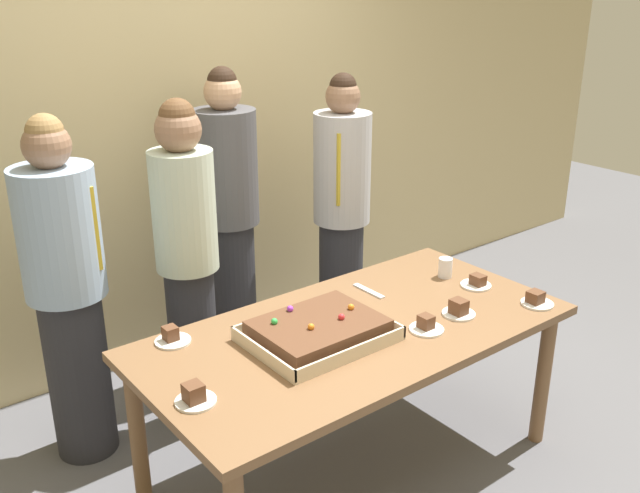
{
  "coord_description": "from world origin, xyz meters",
  "views": [
    {
      "loc": [
        -1.8,
        -2.04,
        2.17
      ],
      "look_at": [
        -0.08,
        0.15,
        1.09
      ],
      "focal_mm": 39.44,
      "sensor_mm": 36.0,
      "label": 1
    }
  ],
  "objects_px": {
    "cake_server_utensil": "(369,291)",
    "plated_slice_center_back": "(459,310)",
    "party_table": "(355,344)",
    "plated_slice_far_right": "(172,338)",
    "plated_slice_far_left": "(536,300)",
    "plated_slice_near_right": "(477,283)",
    "plated_slice_near_left": "(426,326)",
    "person_serving_front": "(342,212)",
    "person_green_shirt_behind": "(67,291)",
    "plated_slice_center_front": "(195,396)",
    "person_striped_tie_right": "(229,220)",
    "sheet_cake": "(318,331)",
    "person_far_right_suit": "(188,261)",
    "drink_cup_nearest": "(445,268)"
  },
  "relations": [
    {
      "from": "sheet_cake",
      "to": "plated_slice_far_left",
      "type": "relative_size",
      "value": 3.83
    },
    {
      "from": "plated_slice_near_left",
      "to": "drink_cup_nearest",
      "type": "distance_m",
      "value": 0.6
    },
    {
      "from": "plated_slice_far_left",
      "to": "person_striped_tie_right",
      "type": "relative_size",
      "value": 0.09
    },
    {
      "from": "plated_slice_center_back",
      "to": "plated_slice_near_left",
      "type": "bearing_deg",
      "value": -177.36
    },
    {
      "from": "person_serving_front",
      "to": "person_striped_tie_right",
      "type": "relative_size",
      "value": 0.96
    },
    {
      "from": "sheet_cake",
      "to": "cake_server_utensil",
      "type": "height_order",
      "value": "sheet_cake"
    },
    {
      "from": "plated_slice_far_left",
      "to": "plated_slice_center_back",
      "type": "bearing_deg",
      "value": 157.98
    },
    {
      "from": "plated_slice_near_left",
      "to": "plated_slice_center_back",
      "type": "xyz_separation_m",
      "value": [
        0.22,
        0.01,
        0.01
      ]
    },
    {
      "from": "sheet_cake",
      "to": "plated_slice_center_front",
      "type": "distance_m",
      "value": 0.64
    },
    {
      "from": "plated_slice_center_front",
      "to": "person_far_right_suit",
      "type": "bearing_deg",
      "value": 62.74
    },
    {
      "from": "plated_slice_far_left",
      "to": "person_serving_front",
      "type": "xyz_separation_m",
      "value": [
        -0.08,
        1.31,
        0.1
      ]
    },
    {
      "from": "cake_server_utensil",
      "to": "person_striped_tie_right",
      "type": "height_order",
      "value": "person_striped_tie_right"
    },
    {
      "from": "sheet_cake",
      "to": "person_striped_tie_right",
      "type": "height_order",
      "value": "person_striped_tie_right"
    },
    {
      "from": "plated_slice_far_right",
      "to": "plated_slice_center_front",
      "type": "distance_m",
      "value": 0.48
    },
    {
      "from": "plated_slice_far_right",
      "to": "plated_slice_far_left",
      "type": "bearing_deg",
      "value": -25.72
    },
    {
      "from": "sheet_cake",
      "to": "plated_slice_center_front",
      "type": "bearing_deg",
      "value": -171.64
    },
    {
      "from": "plated_slice_far_right",
      "to": "plated_slice_center_back",
      "type": "relative_size",
      "value": 1.0
    },
    {
      "from": "plated_slice_center_back",
      "to": "person_far_right_suit",
      "type": "distance_m",
      "value": 1.3
    },
    {
      "from": "plated_slice_near_left",
      "to": "plated_slice_center_front",
      "type": "xyz_separation_m",
      "value": [
        -1.05,
        0.13,
        0.01
      ]
    },
    {
      "from": "plated_slice_near_left",
      "to": "drink_cup_nearest",
      "type": "bearing_deg",
      "value": 34.8
    },
    {
      "from": "drink_cup_nearest",
      "to": "cake_server_utensil",
      "type": "height_order",
      "value": "drink_cup_nearest"
    },
    {
      "from": "plated_slice_near_right",
      "to": "person_far_right_suit",
      "type": "distance_m",
      "value": 1.41
    },
    {
      "from": "party_table",
      "to": "person_serving_front",
      "type": "distance_m",
      "value": 1.22
    },
    {
      "from": "plated_slice_center_front",
      "to": "person_striped_tie_right",
      "type": "bearing_deg",
      "value": 54.01
    },
    {
      "from": "drink_cup_nearest",
      "to": "person_green_shirt_behind",
      "type": "distance_m",
      "value": 1.81
    },
    {
      "from": "plated_slice_center_back",
      "to": "cake_server_utensil",
      "type": "distance_m",
      "value": 0.46
    },
    {
      "from": "cake_server_utensil",
      "to": "party_table",
      "type": "bearing_deg",
      "value": -140.54
    },
    {
      "from": "person_green_shirt_behind",
      "to": "person_far_right_suit",
      "type": "xyz_separation_m",
      "value": [
        0.55,
        -0.11,
        0.04
      ]
    },
    {
      "from": "plated_slice_near_left",
      "to": "plated_slice_center_front",
      "type": "height_order",
      "value": "plated_slice_center_front"
    },
    {
      "from": "plated_slice_near_right",
      "to": "cake_server_utensil",
      "type": "height_order",
      "value": "plated_slice_near_right"
    },
    {
      "from": "party_table",
      "to": "plated_slice_far_right",
      "type": "bearing_deg",
      "value": 151.2
    },
    {
      "from": "plated_slice_near_left",
      "to": "plated_slice_far_left",
      "type": "distance_m",
      "value": 0.6
    },
    {
      "from": "plated_slice_center_front",
      "to": "drink_cup_nearest",
      "type": "xyz_separation_m",
      "value": [
        1.54,
        0.22,
        0.02
      ]
    },
    {
      "from": "sheet_cake",
      "to": "person_green_shirt_behind",
      "type": "bearing_deg",
      "value": 128.43
    },
    {
      "from": "plated_slice_center_front",
      "to": "person_green_shirt_behind",
      "type": "height_order",
      "value": "person_green_shirt_behind"
    },
    {
      "from": "plated_slice_near_right",
      "to": "person_far_right_suit",
      "type": "height_order",
      "value": "person_far_right_suit"
    },
    {
      "from": "person_serving_front",
      "to": "person_green_shirt_behind",
      "type": "distance_m",
      "value": 1.64
    },
    {
      "from": "plated_slice_far_left",
      "to": "plated_slice_center_back",
      "type": "distance_m",
      "value": 0.4
    },
    {
      "from": "plated_slice_near_left",
      "to": "cake_server_utensil",
      "type": "xyz_separation_m",
      "value": [
        0.07,
        0.45,
        -0.02
      ]
    },
    {
      "from": "cake_server_utensil",
      "to": "person_striped_tie_right",
      "type": "xyz_separation_m",
      "value": [
        -0.21,
        0.93,
        0.15
      ]
    },
    {
      "from": "plated_slice_far_left",
      "to": "cake_server_utensil",
      "type": "height_order",
      "value": "plated_slice_far_left"
    },
    {
      "from": "plated_slice_center_front",
      "to": "person_serving_front",
      "type": "height_order",
      "value": "person_serving_front"
    },
    {
      "from": "cake_server_utensil",
      "to": "plated_slice_near_left",
      "type": "bearing_deg",
      "value": -98.83
    },
    {
      "from": "plated_slice_near_right",
      "to": "drink_cup_nearest",
      "type": "bearing_deg",
      "value": 101.09
    },
    {
      "from": "cake_server_utensil",
      "to": "plated_slice_center_back",
      "type": "bearing_deg",
      "value": -71.18
    },
    {
      "from": "plated_slice_far_left",
      "to": "person_green_shirt_behind",
      "type": "bearing_deg",
      "value": 143.71
    },
    {
      "from": "plated_slice_center_back",
      "to": "person_striped_tie_right",
      "type": "relative_size",
      "value": 0.09
    },
    {
      "from": "plated_slice_near_right",
      "to": "plated_slice_far_left",
      "type": "xyz_separation_m",
      "value": [
        0.06,
        -0.3,
        0.0
      ]
    },
    {
      "from": "cake_server_utensil",
      "to": "person_green_shirt_behind",
      "type": "bearing_deg",
      "value": 150.59
    },
    {
      "from": "person_far_right_suit",
      "to": "sheet_cake",
      "type": "bearing_deg",
      "value": 0.0
    }
  ]
}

